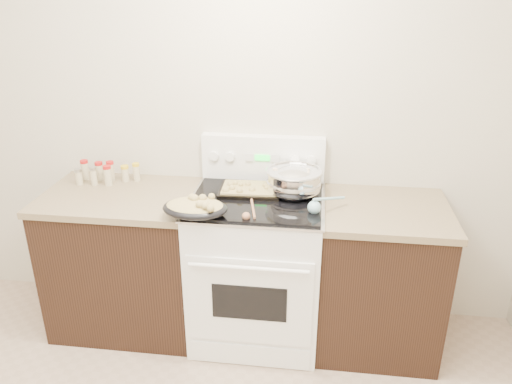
# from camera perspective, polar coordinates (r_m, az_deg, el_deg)

# --- Properties ---
(room_shell) EXTENTS (4.10, 3.60, 2.75)m
(room_shell) POSITION_cam_1_polar(r_m,az_deg,el_deg) (1.43, -21.55, 4.97)
(room_shell) COLOR beige
(room_shell) RESTS_ON ground
(counter_left) EXTENTS (0.93, 0.67, 0.92)m
(counter_left) POSITION_cam_1_polar(r_m,az_deg,el_deg) (3.31, -14.41, -7.44)
(counter_left) COLOR black
(counter_left) RESTS_ON ground
(counter_right) EXTENTS (0.73, 0.67, 0.92)m
(counter_right) POSITION_cam_1_polar(r_m,az_deg,el_deg) (3.12, 13.75, -9.36)
(counter_right) COLOR black
(counter_right) RESTS_ON ground
(kitchen_range) EXTENTS (0.78, 0.73, 1.22)m
(kitchen_range) POSITION_cam_1_polar(r_m,az_deg,el_deg) (3.09, 0.13, -8.30)
(kitchen_range) COLOR white
(kitchen_range) RESTS_ON ground
(mixing_bowl) EXTENTS (0.38, 0.38, 0.19)m
(mixing_bowl) POSITION_cam_1_polar(r_m,az_deg,el_deg) (2.91, 4.35, 1.18)
(mixing_bowl) COLOR silver
(mixing_bowl) RESTS_ON kitchen_range
(roasting_pan) EXTENTS (0.36, 0.26, 0.11)m
(roasting_pan) POSITION_cam_1_polar(r_m,az_deg,el_deg) (2.67, -6.96, -1.73)
(roasting_pan) COLOR black
(roasting_pan) RESTS_ON kitchen_range
(baking_sheet) EXTENTS (0.37, 0.26, 0.06)m
(baking_sheet) POSITION_cam_1_polar(r_m,az_deg,el_deg) (2.94, -0.82, 0.31)
(baking_sheet) COLOR black
(baking_sheet) RESTS_ON kitchen_range
(wooden_spoon) EXTENTS (0.08, 0.25, 0.04)m
(wooden_spoon) POSITION_cam_1_polar(r_m,az_deg,el_deg) (2.66, -0.85, -2.46)
(wooden_spoon) COLOR #9F6848
(wooden_spoon) RESTS_ON kitchen_range
(blue_ladle) EXTENTS (0.21, 0.20, 0.09)m
(blue_ladle) POSITION_cam_1_polar(r_m,az_deg,el_deg) (2.72, 6.90, -1.62)
(blue_ladle) COLOR #85B6C7
(blue_ladle) RESTS_ON kitchen_range
(spice_jars) EXTENTS (0.38, 0.15, 0.13)m
(spice_jars) POSITION_cam_1_polar(r_m,az_deg,el_deg) (3.28, -16.92, 2.12)
(spice_jars) COLOR #BFB28C
(spice_jars) RESTS_ON counter_left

